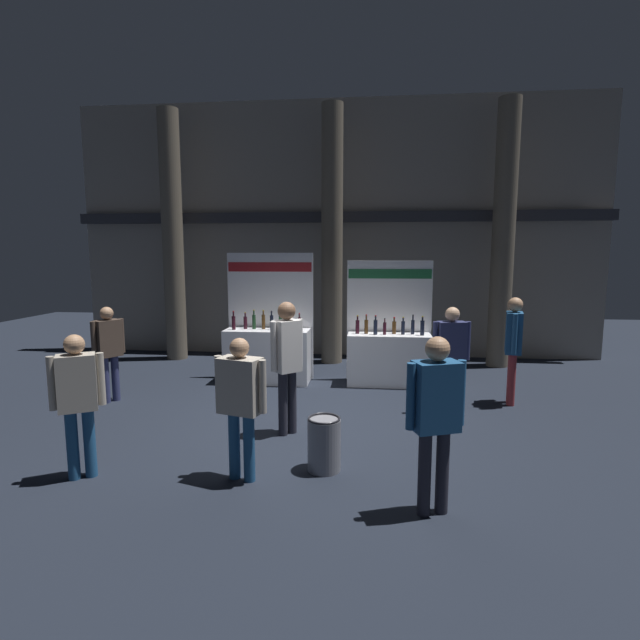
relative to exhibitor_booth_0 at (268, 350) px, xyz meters
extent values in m
plane|color=black|center=(1.09, -2.34, -0.62)|extent=(24.94, 24.94, 0.00)
cube|color=gray|center=(1.09, 2.78, 2.38)|extent=(12.47, 0.25, 6.01)
cube|color=#2D2D33|center=(1.09, 2.48, 2.68)|extent=(12.47, 0.20, 0.24)
cylinder|color=#665B4C|center=(-2.59, 1.83, 2.20)|extent=(0.47, 0.47, 5.66)
cylinder|color=#665B4C|center=(1.09, 1.83, 2.20)|extent=(0.47, 0.47, 5.66)
cylinder|color=#665B4C|center=(4.76, 1.83, 2.20)|extent=(0.47, 0.47, 5.66)
cube|color=white|center=(0.00, -0.05, -0.11)|extent=(1.61, 0.60, 1.02)
cube|color=white|center=(0.00, 0.29, 0.61)|extent=(1.69, 0.04, 2.47)
cube|color=maroon|center=(0.00, 0.27, 1.58)|extent=(1.64, 0.01, 0.18)
cylinder|color=black|center=(-0.63, -0.10, 0.53)|extent=(0.07, 0.07, 0.26)
cylinder|color=black|center=(-0.63, -0.10, 0.70)|extent=(0.03, 0.03, 0.08)
cylinder|color=red|center=(-0.63, -0.10, 0.75)|extent=(0.03, 0.03, 0.02)
cylinder|color=black|center=(-0.43, 0.00, 0.52)|extent=(0.07, 0.07, 0.24)
cylinder|color=black|center=(-0.43, 0.00, 0.67)|extent=(0.03, 0.03, 0.07)
cylinder|color=gold|center=(-0.43, 0.00, 0.72)|extent=(0.03, 0.03, 0.02)
cylinder|color=#19381E|center=(-0.26, 0.01, 0.53)|extent=(0.07, 0.07, 0.27)
cylinder|color=#19381E|center=(-0.26, 0.01, 0.71)|extent=(0.03, 0.03, 0.08)
cylinder|color=gold|center=(-0.26, 0.01, 0.76)|extent=(0.03, 0.03, 0.02)
cylinder|color=#472D14|center=(-0.08, 0.02, 0.54)|extent=(0.07, 0.07, 0.28)
cylinder|color=#472D14|center=(-0.08, 0.02, 0.71)|extent=(0.03, 0.03, 0.07)
cylinder|color=gold|center=(-0.08, 0.02, 0.76)|extent=(0.03, 0.03, 0.02)
cylinder|color=black|center=(0.09, -0.02, 0.53)|extent=(0.07, 0.07, 0.27)
cylinder|color=black|center=(0.09, -0.02, 0.71)|extent=(0.03, 0.03, 0.07)
cylinder|color=black|center=(0.09, -0.02, 0.75)|extent=(0.03, 0.03, 0.02)
cylinder|color=#19381E|center=(0.27, -0.11, 0.54)|extent=(0.06, 0.06, 0.28)
cylinder|color=#19381E|center=(0.27, -0.11, 0.71)|extent=(0.03, 0.03, 0.07)
cylinder|color=red|center=(0.27, -0.11, 0.75)|extent=(0.03, 0.03, 0.02)
cylinder|color=#19381E|center=(0.44, -0.10, 0.54)|extent=(0.07, 0.07, 0.28)
cylinder|color=#19381E|center=(0.44, -0.10, 0.71)|extent=(0.03, 0.03, 0.08)
cylinder|color=black|center=(0.44, -0.10, 0.76)|extent=(0.03, 0.03, 0.02)
cylinder|color=black|center=(0.62, -0.01, 0.52)|extent=(0.06, 0.06, 0.24)
cylinder|color=black|center=(0.62, -0.01, 0.67)|extent=(0.03, 0.03, 0.07)
cylinder|color=red|center=(0.62, -0.01, 0.71)|extent=(0.03, 0.03, 0.02)
cube|color=white|center=(2.31, 0.02, -0.14)|extent=(1.54, 0.60, 0.97)
cube|color=white|center=(2.31, 0.36, 0.54)|extent=(1.62, 0.04, 2.33)
cube|color=#1E6638|center=(2.31, 0.33, 1.45)|extent=(1.57, 0.01, 0.18)
cylinder|color=black|center=(1.72, 0.02, 0.47)|extent=(0.07, 0.07, 0.26)
cylinder|color=black|center=(1.72, 0.02, 0.63)|extent=(0.03, 0.03, 0.08)
cylinder|color=gold|center=(1.72, 0.02, 0.68)|extent=(0.03, 0.03, 0.02)
cylinder|color=#472D14|center=(1.88, 0.02, 0.47)|extent=(0.07, 0.07, 0.26)
cylinder|color=#472D14|center=(1.88, 0.02, 0.65)|extent=(0.03, 0.03, 0.08)
cylinder|color=red|center=(1.88, 0.02, 0.70)|extent=(0.03, 0.03, 0.02)
cylinder|color=black|center=(2.05, -0.06, 0.48)|extent=(0.07, 0.07, 0.27)
cylinder|color=black|center=(2.05, -0.06, 0.65)|extent=(0.03, 0.03, 0.07)
cylinder|color=red|center=(2.05, -0.06, 0.69)|extent=(0.03, 0.03, 0.02)
cylinder|color=black|center=(2.22, -0.04, 0.46)|extent=(0.06, 0.06, 0.23)
cylinder|color=black|center=(2.22, -0.04, 0.60)|extent=(0.03, 0.03, 0.06)
cylinder|color=black|center=(2.22, -0.04, 0.64)|extent=(0.03, 0.03, 0.02)
cylinder|color=#472D14|center=(2.40, 0.07, 0.46)|extent=(0.08, 0.08, 0.24)
cylinder|color=#472D14|center=(2.40, 0.07, 0.61)|extent=(0.03, 0.03, 0.06)
cylinder|color=red|center=(2.40, 0.07, 0.65)|extent=(0.03, 0.03, 0.02)
cylinder|color=black|center=(2.56, 0.02, 0.46)|extent=(0.07, 0.07, 0.25)
cylinder|color=black|center=(2.56, 0.02, 0.62)|extent=(0.03, 0.03, 0.06)
cylinder|color=gold|center=(2.56, 0.02, 0.66)|extent=(0.03, 0.03, 0.02)
cylinder|color=black|center=(2.75, 0.06, 0.47)|extent=(0.07, 0.07, 0.27)
cylinder|color=black|center=(2.75, 0.06, 0.65)|extent=(0.03, 0.03, 0.08)
cylinder|color=black|center=(2.75, 0.06, 0.70)|extent=(0.03, 0.03, 0.02)
cylinder|color=black|center=(2.91, -0.04, 0.48)|extent=(0.08, 0.08, 0.27)
cylinder|color=black|center=(2.91, -0.04, 0.65)|extent=(0.03, 0.03, 0.07)
cylinder|color=gold|center=(2.91, -0.04, 0.69)|extent=(0.03, 0.03, 0.02)
cylinder|color=slate|center=(1.45, -3.74, -0.32)|extent=(0.38, 0.38, 0.60)
torus|color=black|center=(1.45, -3.74, -0.01)|extent=(0.37, 0.37, 0.02)
cylinder|color=navy|center=(-2.39, -1.62, -0.24)|extent=(0.12, 0.12, 0.77)
cylinder|color=navy|center=(-2.29, -1.47, -0.24)|extent=(0.12, 0.12, 0.77)
cube|color=#47382D|center=(-2.34, -1.55, 0.45)|extent=(0.40, 0.45, 0.61)
sphere|color=tan|center=(-2.34, -1.55, 0.87)|extent=(0.21, 0.21, 0.21)
cylinder|color=#47382D|center=(-2.47, -1.75, 0.47)|extent=(0.08, 0.08, 0.58)
cylinder|color=#47382D|center=(-2.21, -1.34, 0.47)|extent=(0.08, 0.08, 0.58)
cylinder|color=#23232D|center=(2.48, -4.59, -0.21)|extent=(0.12, 0.12, 0.82)
cylinder|color=#23232D|center=(2.66, -4.53, -0.21)|extent=(0.12, 0.12, 0.82)
cube|color=navy|center=(2.57, -4.56, 0.53)|extent=(0.48, 0.38, 0.65)
sphere|color=tan|center=(2.57, -4.56, 0.97)|extent=(0.23, 0.23, 0.23)
cylinder|color=navy|center=(2.33, -4.64, 0.54)|extent=(0.08, 0.08, 0.62)
cylinder|color=navy|center=(2.81, -4.47, 0.54)|extent=(0.08, 0.08, 0.62)
cylinder|color=#23232D|center=(0.90, -2.62, -0.18)|extent=(0.12, 0.12, 0.88)
cylinder|color=#23232D|center=(0.79, -2.73, -0.18)|extent=(0.12, 0.12, 0.88)
cube|color=silver|center=(0.85, -2.68, 0.60)|extent=(0.42, 0.41, 0.70)
sphere|color=brown|center=(0.85, -2.68, 1.08)|extent=(0.24, 0.24, 0.24)
cylinder|color=silver|center=(1.00, -2.53, 0.62)|extent=(0.08, 0.08, 0.66)
cylinder|color=silver|center=(0.69, -2.82, 0.62)|extent=(0.08, 0.08, 0.66)
cylinder|color=maroon|center=(4.25, -1.06, -0.20)|extent=(0.12, 0.12, 0.85)
cylinder|color=maroon|center=(4.29, -0.89, -0.20)|extent=(0.12, 0.12, 0.85)
cube|color=navy|center=(4.27, -0.97, 0.56)|extent=(0.33, 0.42, 0.67)
sphere|color=tan|center=(4.27, -0.97, 1.02)|extent=(0.23, 0.23, 0.23)
cylinder|color=navy|center=(4.22, -1.20, 0.58)|extent=(0.08, 0.08, 0.64)
cylinder|color=navy|center=(4.32, -0.75, 0.58)|extent=(0.08, 0.08, 0.64)
cylinder|color=silver|center=(3.11, -1.52, -0.23)|extent=(0.12, 0.12, 0.80)
cylinder|color=silver|center=(3.29, -1.49, -0.23)|extent=(0.12, 0.12, 0.80)
cube|color=navy|center=(3.20, -1.50, 0.49)|extent=(0.45, 0.29, 0.63)
sphere|color=tan|center=(3.20, -1.50, 0.92)|extent=(0.22, 0.22, 0.22)
cylinder|color=navy|center=(2.95, -1.54, 0.50)|extent=(0.08, 0.08, 0.60)
cylinder|color=navy|center=(3.45, -1.46, 0.50)|extent=(0.08, 0.08, 0.60)
cylinder|color=navy|center=(0.49, -4.04, -0.25)|extent=(0.12, 0.12, 0.76)
cylinder|color=navy|center=(0.67, -4.09, -0.25)|extent=(0.12, 0.12, 0.76)
cube|color=#ADA393|center=(0.58, -4.06, 0.43)|extent=(0.51, 0.38, 0.60)
sphere|color=tan|center=(0.58, -4.06, 0.84)|extent=(0.21, 0.21, 0.21)
cylinder|color=#ADA393|center=(0.32, -3.99, 0.45)|extent=(0.08, 0.08, 0.57)
cylinder|color=#ADA393|center=(0.84, -4.14, 0.45)|extent=(0.08, 0.08, 0.57)
cylinder|color=navy|center=(-1.25, -4.25, -0.24)|extent=(0.12, 0.12, 0.77)
cylinder|color=navy|center=(-1.10, -4.17, -0.24)|extent=(0.12, 0.12, 0.77)
cube|color=#ADA393|center=(-1.18, -4.21, 0.45)|extent=(0.45, 0.40, 0.61)
sphere|color=tan|center=(-1.18, -4.21, 0.87)|extent=(0.21, 0.21, 0.21)
cylinder|color=#ADA393|center=(-1.38, -4.33, 0.47)|extent=(0.08, 0.08, 0.58)
cylinder|color=#ADA393|center=(-0.97, -4.09, 0.47)|extent=(0.08, 0.08, 0.58)
camera|label=1|loc=(1.96, -8.94, 1.82)|focal=27.03mm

